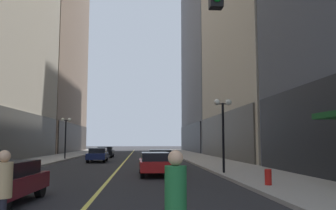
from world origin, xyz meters
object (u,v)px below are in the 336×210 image
at_px(pedestrian_in_tan_trench, 3,189).
at_px(traffic_light_near_right, 316,57).
at_px(street_lamp_left_far, 66,129).
at_px(car_maroon, 1,181).
at_px(car_black, 105,151).
at_px(street_lamp_right_mid, 223,119).
at_px(fire_hydrant_right, 268,179).
at_px(car_navy, 98,154).
at_px(car_red, 155,163).
at_px(pedestrian_in_green_parka, 176,200).
at_px(car_yellow, 160,158).

xyz_separation_m(pedestrian_in_tan_trench, traffic_light_near_right, (6.36, -0.09, 2.70)).
height_order(pedestrian_in_tan_trench, street_lamp_left_far, street_lamp_left_far).
xyz_separation_m(car_maroon, car_black, (-0.11, 31.41, 0.00)).
xyz_separation_m(street_lamp_right_mid, fire_hydrant_right, (0.50, -5.68, -2.86)).
xyz_separation_m(car_navy, car_black, (-0.26, 9.27, 0.00)).
relative_size(car_red, car_black, 0.98).
relative_size(traffic_light_near_right, street_lamp_left_far, 1.28).
xyz_separation_m(car_red, pedestrian_in_tan_trench, (-3.42, -12.86, 0.33)).
distance_m(pedestrian_in_tan_trench, fire_hydrant_right, 10.65).
height_order(car_maroon, pedestrian_in_tan_trench, pedestrian_in_tan_trench).
bearing_deg(pedestrian_in_green_parka, street_lamp_left_far, 105.17).
xyz_separation_m(car_black, street_lamp_right_mid, (9.18, -22.80, 2.54)).
bearing_deg(car_maroon, traffic_light_near_right, -28.01).
xyz_separation_m(car_maroon, car_navy, (0.15, 22.13, 0.00)).
relative_size(car_maroon, fire_hydrant_right, 5.36).
bearing_deg(traffic_light_near_right, pedestrian_in_tan_trench, 179.15).
bearing_deg(car_red, street_lamp_left_far, 117.19).
height_order(car_yellow, car_black, same).
relative_size(car_navy, traffic_light_near_right, 0.82).
bearing_deg(pedestrian_in_tan_trench, fire_hydrant_right, 41.88).
relative_size(car_black, traffic_light_near_right, 0.76).
bearing_deg(car_red, car_navy, 110.11).
height_order(car_navy, pedestrian_in_green_parka, pedestrian_in_green_parka).
relative_size(car_yellow, pedestrian_in_green_parka, 2.51).
bearing_deg(car_yellow, fire_hydrant_right, -72.60).
bearing_deg(car_yellow, pedestrian_in_green_parka, -92.36).
xyz_separation_m(car_red, pedestrian_in_green_parka, (-0.23, -14.50, 0.35)).
relative_size(car_red, fire_hydrant_right, 5.28).
bearing_deg(pedestrian_in_green_parka, traffic_light_near_right, 25.97).
relative_size(car_maroon, car_black, 1.00).
bearing_deg(car_yellow, street_lamp_left_far, 131.67).
bearing_deg(pedestrian_in_tan_trench, pedestrian_in_green_parka, -27.14).
distance_m(car_maroon, car_navy, 22.13).
height_order(pedestrian_in_green_parka, street_lamp_left_far, street_lamp_left_far).
bearing_deg(street_lamp_left_far, pedestrian_in_tan_trench, -79.82).
height_order(car_black, traffic_light_near_right, traffic_light_near_right).
relative_size(car_red, car_navy, 0.91).
bearing_deg(pedestrian_in_tan_trench, car_navy, 93.27).
height_order(car_navy, car_black, same).
xyz_separation_m(car_maroon, street_lamp_right_mid, (9.07, 8.60, 2.54)).
bearing_deg(street_lamp_right_mid, pedestrian_in_tan_trench, -120.13).
xyz_separation_m(traffic_light_near_right, fire_hydrant_right, (1.55, 7.19, -3.34)).
distance_m(car_red, car_navy, 14.32).
distance_m(car_yellow, street_lamp_right_mid, 7.83).
height_order(pedestrian_in_green_parka, traffic_light_near_right, traffic_light_near_right).
bearing_deg(street_lamp_left_far, car_maroon, -81.78).
bearing_deg(fire_hydrant_right, pedestrian_in_green_parka, -118.38).
xyz_separation_m(car_red, car_navy, (-4.92, 13.45, 0.00)).
relative_size(car_red, street_lamp_right_mid, 0.95).
bearing_deg(car_navy, car_red, -69.89).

